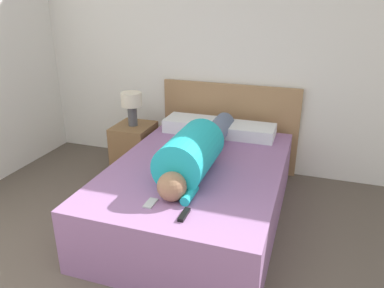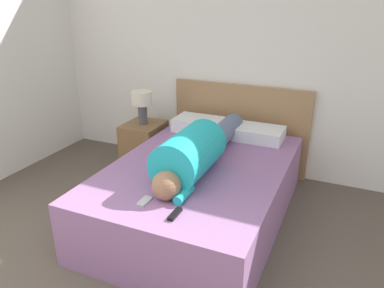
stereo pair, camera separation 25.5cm
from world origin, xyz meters
TOP-DOWN VIEW (x-y plane):
  - wall_back at (0.00, 3.34)m, footprint 5.95×0.06m
  - bed at (-0.11, 2.13)m, footprint 1.42×2.06m
  - headboard at (-0.11, 3.27)m, footprint 1.54×0.04m
  - nightstand at (-1.07, 2.80)m, footprint 0.40×0.46m
  - table_lamp at (-1.07, 2.80)m, footprint 0.22×0.22m
  - person_lying at (-0.10, 2.05)m, footprint 0.38×1.64m
  - pillow_near_headboard at (-0.43, 2.93)m, footprint 0.56×0.35m
  - pillow_second at (0.18, 2.93)m, footprint 0.53×0.35m
  - tv_remote at (0.05, 1.33)m, footprint 0.04×0.15m
  - cell_phone at (-0.22, 1.40)m, footprint 0.06×0.13m

SIDE VIEW (x-z plane):
  - bed at x=-0.11m, z-range 0.00..0.52m
  - nightstand at x=-1.07m, z-range 0.00..0.56m
  - headboard at x=-0.11m, z-range 0.00..0.98m
  - cell_phone at x=-0.22m, z-range 0.52..0.54m
  - tv_remote at x=0.05m, z-range 0.52..0.55m
  - pillow_second at x=0.18m, z-range 0.52..0.65m
  - pillow_near_headboard at x=-0.43m, z-range 0.52..0.66m
  - person_lying at x=-0.10m, z-range 0.50..0.88m
  - table_lamp at x=-1.07m, z-range 0.62..0.99m
  - wall_back at x=0.00m, z-range 0.00..2.60m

